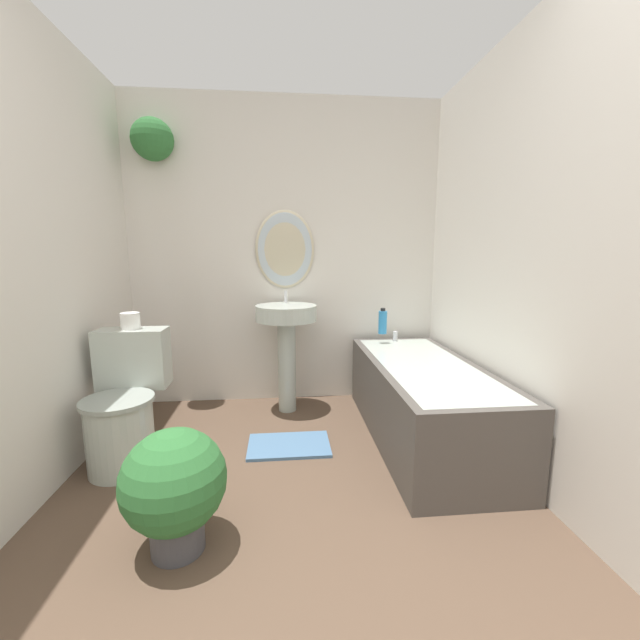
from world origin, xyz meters
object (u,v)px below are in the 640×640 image
pedestal_sink (286,332)px  shampoo_bottle (383,322)px  toilet (125,406)px  potted_plant (174,485)px  toilet_paper_roll (130,321)px  bathtub (423,399)px

pedestal_sink → shampoo_bottle: (0.76, 0.05, 0.06)m
toilet → pedestal_sink: size_ratio=0.82×
shampoo_bottle → potted_plant: 1.96m
pedestal_sink → toilet_paper_roll: 1.08m
bathtub → shampoo_bottle: size_ratio=7.68×
toilet → pedestal_sink: (0.94, 0.67, 0.28)m
bathtub → potted_plant: size_ratio=3.00×
shampoo_bottle → potted_plant: shampoo_bottle is taller
toilet → bathtub: bearing=3.6°
bathtub → shampoo_bottle: (-0.13, 0.61, 0.41)m
toilet_paper_roll → shampoo_bottle: bearing=17.7°
toilet → potted_plant: size_ratio=1.46×
toilet_paper_roll → toilet: bearing=-90.0°
potted_plant → bathtub: bearing=32.8°
bathtub → toilet_paper_roll: 1.90m
pedestal_sink → shampoo_bottle: pedestal_sink is taller
toilet → toilet_paper_roll: size_ratio=6.88×
shampoo_bottle → toilet_paper_roll: (-1.70, -0.54, 0.13)m
bathtub → toilet_paper_roll: bearing=178.0°
shampoo_bottle → toilet: bearing=-157.0°
pedestal_sink → bathtub: 1.10m
bathtub → toilet_paper_roll: toilet_paper_roll is taller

